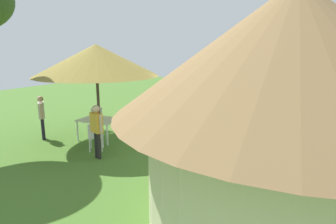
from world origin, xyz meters
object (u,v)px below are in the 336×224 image
at_px(shade_umbrella, 96,60).
at_px(striped_lounge_chair, 175,144).
at_px(patio_chair_east_end, 96,135).
at_px(zebra_by_umbrella, 158,102).
at_px(guest_behind_table, 97,127).
at_px(standing_watcher, 281,106).
at_px(thatched_hut, 288,99).
at_px(zebra_nearest_camera, 282,116).
at_px(guest_beside_umbrella, 42,114).
at_px(patio_dining_table, 99,121).
at_px(patio_chair_near_lawn, 97,118).

relative_size(shade_umbrella, striped_lounge_chair, 4.40).
distance_m(patio_chair_east_end, zebra_by_umbrella, 3.78).
height_order(guest_behind_table, standing_watcher, standing_watcher).
height_order(thatched_hut, zebra_nearest_camera, thatched_hut).
bearing_deg(patio_chair_east_end, zebra_by_umbrella, 53.10).
bearing_deg(guest_behind_table, guest_beside_umbrella, -169.58).
xyz_separation_m(patio_dining_table, patio_chair_east_end, (-0.73, 0.97, -0.14)).
distance_m(striped_lounge_chair, zebra_by_umbrella, 3.44).
bearing_deg(standing_watcher, guest_behind_table, 95.68).
xyz_separation_m(zebra_nearest_camera, zebra_by_umbrella, (4.98, -0.31, -0.06)).
bearing_deg(patio_chair_east_end, patio_dining_table, 90.00).
bearing_deg(guest_beside_umbrella, shade_umbrella, 67.21).
height_order(standing_watcher, striped_lounge_chair, standing_watcher).
bearing_deg(zebra_by_umbrella, thatched_hut, 113.68).
distance_m(standing_watcher, zebra_by_umbrella, 4.84).
relative_size(patio_dining_table, patio_chair_east_end, 1.63).
bearing_deg(zebra_nearest_camera, guest_behind_table, 90.25).
xyz_separation_m(guest_behind_table, zebra_nearest_camera, (-4.46, -3.88, 0.07)).
xyz_separation_m(patio_chair_east_end, guest_beside_umbrella, (2.48, 0.04, 0.42)).
bearing_deg(shade_umbrella, guest_beside_umbrella, 29.83).
xyz_separation_m(patio_dining_table, patio_chair_near_lawn, (0.89, -0.82, -0.14)).
height_order(shade_umbrella, zebra_nearest_camera, shade_umbrella).
distance_m(guest_behind_table, zebra_by_umbrella, 4.22).
bearing_deg(zebra_nearest_camera, patio_dining_table, 72.74).
xyz_separation_m(guest_behind_table, striped_lounge_chair, (-1.70, -1.67, -0.71)).
height_order(patio_chair_east_end, guest_beside_umbrella, guest_beside_umbrella).
distance_m(patio_chair_east_end, standing_watcher, 6.97).
relative_size(thatched_hut, striped_lounge_chair, 6.23).
relative_size(patio_chair_east_end, zebra_by_umbrella, 0.41).
xyz_separation_m(guest_behind_table, standing_watcher, (-4.10, -5.66, 0.04)).
bearing_deg(standing_watcher, shade_umbrella, 80.20).
relative_size(thatched_hut, standing_watcher, 3.57).
bearing_deg(thatched_hut, zebra_by_umbrella, -41.15).
distance_m(patio_chair_near_lawn, standing_watcher, 7.11).
bearing_deg(standing_watcher, patio_chair_near_lawn, 70.47).
height_order(patio_dining_table, patio_chair_near_lawn, patio_chair_near_lawn).
bearing_deg(guest_behind_table, patio_dining_table, 149.19).
height_order(striped_lounge_chair, zebra_nearest_camera, zebra_nearest_camera).
bearing_deg(standing_watcher, striped_lounge_chair, 100.62).
xyz_separation_m(patio_dining_table, zebra_by_umbrella, (-0.71, -2.79, 0.31)).
bearing_deg(guest_beside_umbrella, patio_chair_near_lawn, 102.24).
distance_m(thatched_hut, guest_behind_table, 5.53).
bearing_deg(patio_chair_east_end, guest_beside_umbrella, 143.62).
height_order(patio_chair_east_end, standing_watcher, standing_watcher).
distance_m(patio_chair_east_end, guest_beside_umbrella, 2.52).
bearing_deg(striped_lounge_chair, zebra_nearest_camera, 169.73).
relative_size(patio_dining_table, patio_chair_near_lawn, 1.63).
bearing_deg(patio_chair_near_lawn, guest_beside_umbrella, 17.54).
relative_size(patio_chair_near_lawn, standing_watcher, 0.54).
xyz_separation_m(thatched_hut, zebra_nearest_camera, (0.81, -4.74, -1.35)).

